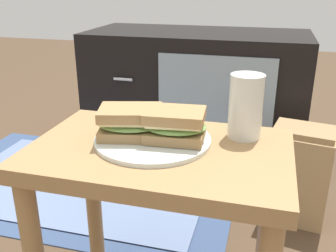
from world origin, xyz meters
name	(u,v)px	position (x,y,z in m)	size (l,w,h in m)	color
side_table	(160,184)	(0.00, 0.00, 0.37)	(0.56, 0.36, 0.46)	#A37A4C
tv_cabinet	(196,96)	(-0.10, 0.95, 0.29)	(0.96, 0.46, 0.58)	black
area_rug	(83,182)	(-0.49, 0.53, 0.00)	(1.25, 0.78, 0.01)	#384C72
plate	(153,140)	(-0.02, 0.02, 0.47)	(0.26, 0.26, 0.01)	silver
sandwich_front	(131,122)	(-0.07, 0.02, 0.50)	(0.17, 0.13, 0.07)	#9E7A4C
sandwich_back	(175,125)	(0.03, 0.02, 0.50)	(0.14, 0.11, 0.07)	#9E7A4C
beer_glass	(246,107)	(0.17, 0.11, 0.53)	(0.08, 0.08, 0.15)	silver
paper_bag	(299,174)	(0.35, 0.53, 0.17)	(0.23, 0.20, 0.34)	tan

